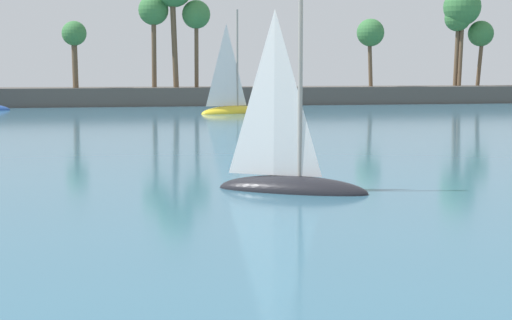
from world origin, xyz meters
TOP-DOWN VIEW (x-y plane):
  - sea at (0.00, 64.74)m, footprint 220.00×113.64m
  - palm_headland at (0.41, 81.51)m, footprint 106.35×6.33m
  - sailboat_near_shore at (4.58, 24.76)m, footprint 4.59×3.50m
  - sailboat_toward_headland at (10.04, 65.99)m, footprint 6.29×4.14m

SIDE VIEW (x-z plane):
  - sea at x=0.00m, z-range 0.00..0.06m
  - sailboat_near_shore at x=4.58m, z-range -2.64..3.94m
  - sailboat_toward_headland at x=10.04m, z-range -3.55..5.26m
  - palm_headland at x=0.41m, z-range -3.51..9.44m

